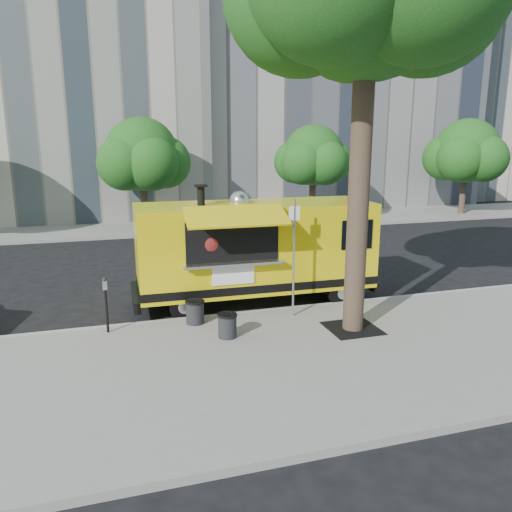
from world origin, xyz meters
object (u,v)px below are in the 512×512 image
Objects in this scene: sign_post at (294,251)px; food_truck at (255,249)px; far_tree_b at (142,155)px; trash_bin_right at (227,325)px; far_tree_c at (313,156)px; parking_meter at (106,298)px; trash_bin_left at (195,311)px; far_tree_d at (467,151)px.

food_truck is at bearing 106.44° from sign_post.
far_tree_b is at bearing 100.38° from food_truck.
sign_post reaches higher than trash_bin_right.
trash_bin_right is at bearing -119.46° from far_tree_c.
far_tree_c is 17.36m from trash_bin_right.
sign_post is 2.25× the size of parking_meter.
food_truck is at bearing 37.62° from trash_bin_left.
far_tree_c reaches higher than food_truck.
sign_post is (-16.45, -14.15, -2.04)m from far_tree_d.
far_tree_c is 17.82m from parking_meter.
far_tree_b is at bearing 92.32° from trash_bin_right.
far_tree_b reaches higher than trash_bin_left.
trash_bin_right is (2.61, -1.10, -0.54)m from parking_meter.
food_truck is at bearing -143.76° from far_tree_d.
far_tree_c is at bearing 65.19° from sign_post.
far_tree_b is 14.61m from sign_post.
far_tree_b is 9.58× the size of trash_bin_left.
far_tree_c is at bearing 60.54° from trash_bin_right.
far_tree_c is 9.46× the size of trash_bin_right.
food_truck is at bearing -80.74° from far_tree_b.
far_tree_c is 3.90× the size of parking_meter.
parking_meter is (-11.00, -13.75, -2.74)m from far_tree_c.
food_truck is 11.97× the size of trash_bin_left.
food_truck is at bearing 20.62° from parking_meter.
sign_post is (-6.45, -13.95, -1.87)m from far_tree_c.
far_tree_d is 21.15m from food_truck.
food_truck reaches higher than sign_post.
far_tree_d reaches higher than sign_post.
far_tree_d is 1.88× the size of sign_post.
far_tree_d is 21.79m from sign_post.
food_truck reaches higher than trash_bin_right.
far_tree_c is (9.00, -0.30, -0.12)m from far_tree_b.
far_tree_d is at bearing 1.15° from far_tree_c.
far_tree_d reaches higher than trash_bin_right.
far_tree_b is 15.53m from trash_bin_right.
far_tree_b is at bearing 100.15° from sign_post.
parking_meter is 2.42× the size of trash_bin_right.
trash_bin_left is at bearing -141.25° from food_truck.
sign_post is at bearing -4.51° from trash_bin_left.
trash_bin_left is (-1.98, -1.52, -1.13)m from food_truck.
food_truck is (-16.96, -12.43, -2.30)m from far_tree_d.
sign_post is 2.85m from trash_bin_left.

